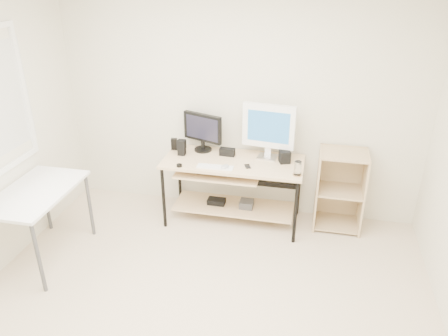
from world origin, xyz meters
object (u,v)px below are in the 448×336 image
white_imac (269,128)px  shelf_unit (340,189)px  black_monitor (203,130)px  desk (231,178)px  audio_controller (174,144)px  side_table (36,198)px

white_imac → shelf_unit: bearing=8.2°
shelf_unit → black_monitor: (-1.54, 0.03, 0.54)m
desk → audio_controller: 0.75m
black_monitor → white_imac: (0.73, -0.05, 0.10)m
side_table → shelf_unit: size_ratio=1.11×
black_monitor → audio_controller: size_ratio=3.37×
black_monitor → white_imac: 0.74m
shelf_unit → desk: bearing=-172.2°
shelf_unit → black_monitor: size_ratio=1.96×
shelf_unit → white_imac: bearing=-178.9°
side_table → black_monitor: 1.83m
side_table → audio_controller: 1.55m
desk → audio_controller: audio_controller is taller
desk → white_imac: white_imac is taller
desk → side_table: bearing=-147.3°
desk → side_table: size_ratio=1.50×
white_imac → side_table: bearing=-142.3°
white_imac → desk: bearing=-151.8°
side_table → black_monitor: bearing=44.0°
white_imac → audio_controller: bearing=-172.8°
desk → black_monitor: black_monitor is taller
desk → shelf_unit: (1.18, 0.16, -0.09)m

